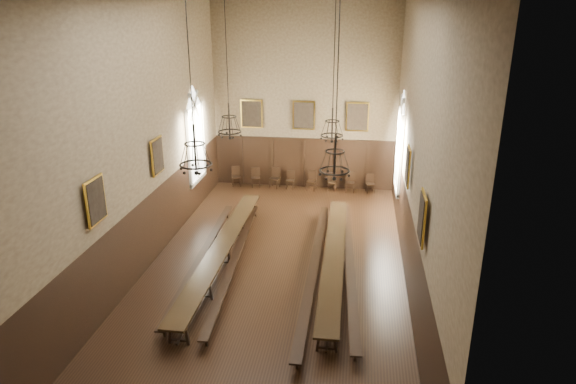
% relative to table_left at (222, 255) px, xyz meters
% --- Properties ---
extents(floor, '(9.00, 18.00, 0.02)m').
position_rel_table_left_xyz_m(floor, '(1.90, -0.10, -0.41)').
color(floor, black).
rests_on(floor, ground).
extents(wall_back, '(9.00, 0.02, 9.00)m').
position_rel_table_left_xyz_m(wall_back, '(1.90, 8.91, 4.10)').
color(wall_back, '#897754').
rests_on(wall_back, ground).
extents(wall_front, '(9.00, 0.02, 9.00)m').
position_rel_table_left_xyz_m(wall_front, '(1.90, -9.11, 4.10)').
color(wall_front, '#897754').
rests_on(wall_front, ground).
extents(wall_left, '(0.02, 18.00, 9.00)m').
position_rel_table_left_xyz_m(wall_left, '(-2.61, -0.10, 4.10)').
color(wall_left, '#897754').
rests_on(wall_left, ground).
extents(wall_right, '(0.02, 18.00, 9.00)m').
position_rel_table_left_xyz_m(wall_right, '(6.41, -0.10, 4.10)').
color(wall_right, '#897754').
rests_on(wall_right, ground).
extents(wainscot_panelling, '(9.00, 18.00, 2.50)m').
position_rel_table_left_xyz_m(wainscot_panelling, '(1.90, -0.10, 0.85)').
color(wainscot_panelling, black).
rests_on(wainscot_panelling, floor).
extents(table_left, '(0.74, 10.25, 0.80)m').
position_rel_table_left_xyz_m(table_left, '(0.00, 0.00, 0.00)').
color(table_left, black).
rests_on(table_left, floor).
extents(table_right, '(0.81, 9.78, 0.76)m').
position_rel_table_left_xyz_m(table_right, '(3.96, 0.02, -0.02)').
color(table_right, black).
rests_on(table_right, floor).
extents(bench_left_outer, '(0.69, 9.33, 0.42)m').
position_rel_table_left_xyz_m(bench_left_outer, '(-0.73, -0.05, -0.13)').
color(bench_left_outer, black).
rests_on(bench_left_outer, floor).
extents(bench_left_inner, '(0.86, 9.68, 0.44)m').
position_rel_table_left_xyz_m(bench_left_inner, '(0.49, -0.14, -0.12)').
color(bench_left_inner, black).
rests_on(bench_left_inner, floor).
extents(bench_right_inner, '(0.34, 10.52, 0.47)m').
position_rel_table_left_xyz_m(bench_right_inner, '(3.31, -0.33, -0.10)').
color(bench_right_inner, black).
rests_on(bench_right_inner, floor).
extents(bench_right_outer, '(0.91, 10.28, 0.46)m').
position_rel_table_left_xyz_m(bench_right_outer, '(4.50, 0.07, -0.10)').
color(bench_right_outer, black).
rests_on(bench_right_outer, floor).
extents(chair_0, '(0.56, 0.56, 1.00)m').
position_rel_table_left_xyz_m(chair_0, '(-1.52, 8.51, -0.10)').
color(chair_0, black).
rests_on(chair_0, floor).
extents(chair_1, '(0.53, 0.53, 0.99)m').
position_rel_table_left_xyz_m(chair_1, '(-0.49, 8.49, -0.10)').
color(chair_1, black).
rests_on(chair_1, floor).
extents(chair_2, '(0.55, 0.55, 1.03)m').
position_rel_table_left_xyz_m(chair_2, '(0.48, 8.48, -0.09)').
color(chair_2, black).
rests_on(chair_2, floor).
extents(chair_3, '(0.41, 0.41, 0.91)m').
position_rel_table_left_xyz_m(chair_3, '(1.29, 8.45, -0.13)').
color(chair_3, black).
rests_on(chair_3, floor).
extents(chair_4, '(0.50, 0.50, 0.97)m').
position_rel_table_left_xyz_m(chair_4, '(2.38, 8.38, -0.11)').
color(chair_4, black).
rests_on(chair_4, floor).
extents(chair_5, '(0.41, 0.41, 0.88)m').
position_rel_table_left_xyz_m(chair_5, '(3.38, 8.48, -0.13)').
color(chair_5, black).
rests_on(chair_5, floor).
extents(chair_6, '(0.46, 0.46, 1.01)m').
position_rel_table_left_xyz_m(chair_6, '(4.30, 8.38, -0.09)').
color(chair_6, black).
rests_on(chair_6, floor).
extents(chair_7, '(0.50, 0.50, 0.93)m').
position_rel_table_left_xyz_m(chair_7, '(5.30, 8.44, -0.12)').
color(chair_7, black).
rests_on(chair_7, floor).
extents(chandelier_back_left, '(0.87, 0.87, 4.76)m').
position_rel_table_left_xyz_m(chandelier_back_left, '(-0.09, 2.04, 4.30)').
color(chandelier_back_left, black).
rests_on(chandelier_back_left, ceiling).
extents(chandelier_back_right, '(0.82, 0.82, 4.81)m').
position_rel_table_left_xyz_m(chandelier_back_right, '(3.65, 2.20, 4.27)').
color(chandelier_back_right, black).
rests_on(chandelier_back_right, ceiling).
extents(chandelier_front_left, '(0.92, 0.92, 4.58)m').
position_rel_table_left_xyz_m(chandelier_front_left, '(0.15, -2.72, 4.47)').
color(chandelier_front_left, black).
rests_on(chandelier_front_left, ceiling).
extents(chandelier_front_right, '(0.85, 0.85, 4.70)m').
position_rel_table_left_xyz_m(chandelier_front_right, '(3.98, -2.34, 4.36)').
color(chandelier_front_right, black).
rests_on(chandelier_front_right, ceiling).
extents(portrait_back_0, '(1.10, 0.12, 1.40)m').
position_rel_table_left_xyz_m(portrait_back_0, '(-0.70, 8.78, 3.30)').
color(portrait_back_0, gold).
rests_on(portrait_back_0, wall_back).
extents(portrait_back_1, '(1.10, 0.12, 1.40)m').
position_rel_table_left_xyz_m(portrait_back_1, '(1.90, 8.78, 3.30)').
color(portrait_back_1, gold).
rests_on(portrait_back_1, wall_back).
extents(portrait_back_2, '(1.10, 0.12, 1.40)m').
position_rel_table_left_xyz_m(portrait_back_2, '(4.50, 8.78, 3.30)').
color(portrait_back_2, gold).
rests_on(portrait_back_2, wall_back).
extents(portrait_left_0, '(0.12, 1.00, 1.30)m').
position_rel_table_left_xyz_m(portrait_left_0, '(-2.48, 0.90, 3.30)').
color(portrait_left_0, gold).
rests_on(portrait_left_0, wall_left).
extents(portrait_left_1, '(0.12, 1.00, 1.30)m').
position_rel_table_left_xyz_m(portrait_left_1, '(-2.48, -3.60, 3.30)').
color(portrait_left_1, gold).
rests_on(portrait_left_1, wall_left).
extents(portrait_right_0, '(0.12, 1.00, 1.30)m').
position_rel_table_left_xyz_m(portrait_right_0, '(6.28, 0.90, 3.30)').
color(portrait_right_0, gold).
rests_on(portrait_right_0, wall_right).
extents(portrait_right_1, '(0.12, 1.00, 1.30)m').
position_rel_table_left_xyz_m(portrait_right_1, '(6.28, -3.60, 3.30)').
color(portrait_right_1, gold).
rests_on(portrait_right_1, wall_right).
extents(window_right, '(0.20, 2.20, 4.60)m').
position_rel_table_left_xyz_m(window_right, '(6.33, 5.40, 3.00)').
color(window_right, white).
rests_on(window_right, wall_right).
extents(window_left, '(0.20, 2.20, 4.60)m').
position_rel_table_left_xyz_m(window_left, '(-2.53, 5.40, 3.00)').
color(window_left, white).
rests_on(window_left, wall_left).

